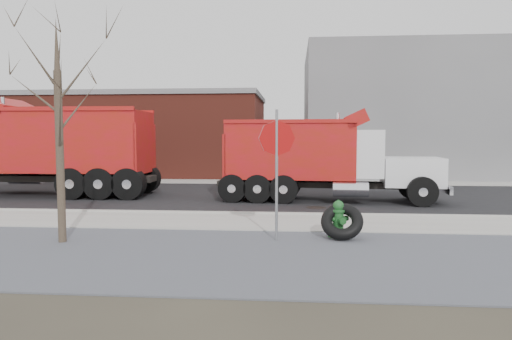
# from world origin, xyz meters

# --- Properties ---
(ground) EXTENTS (120.00, 120.00, 0.00)m
(ground) POSITION_xyz_m (0.00, 0.00, 0.00)
(ground) COLOR #383328
(ground) RESTS_ON ground
(gravel_verge) EXTENTS (60.00, 5.00, 0.03)m
(gravel_verge) POSITION_xyz_m (0.00, -3.50, 0.01)
(gravel_verge) COLOR slate
(gravel_verge) RESTS_ON ground
(sidewalk) EXTENTS (60.00, 2.50, 0.06)m
(sidewalk) POSITION_xyz_m (0.00, 0.25, 0.03)
(sidewalk) COLOR #9E9B93
(sidewalk) RESTS_ON ground
(curb) EXTENTS (60.00, 0.15, 0.11)m
(curb) POSITION_xyz_m (0.00, 1.55, 0.06)
(curb) COLOR #9E9B93
(curb) RESTS_ON ground
(road) EXTENTS (60.00, 9.40, 0.02)m
(road) POSITION_xyz_m (0.00, 6.30, 0.01)
(road) COLOR black
(road) RESTS_ON ground
(far_sidewalk) EXTENTS (60.00, 2.00, 0.06)m
(far_sidewalk) POSITION_xyz_m (0.00, 12.00, 0.03)
(far_sidewalk) COLOR #9E9B93
(far_sidewalk) RESTS_ON ground
(building_grey) EXTENTS (12.00, 10.00, 8.00)m
(building_grey) POSITION_xyz_m (9.00, 18.00, 4.00)
(building_grey) COLOR gray
(building_grey) RESTS_ON ground
(building_brick) EXTENTS (20.20, 8.20, 5.30)m
(building_brick) POSITION_xyz_m (-10.00, 17.00, 2.65)
(building_brick) COLOR maroon
(building_brick) RESTS_ON ground
(bare_tree) EXTENTS (3.20, 3.20, 5.20)m
(bare_tree) POSITION_xyz_m (-3.20, -2.60, 3.30)
(bare_tree) COLOR #382D23
(bare_tree) RESTS_ON ground
(fire_hydrant) EXTENTS (0.53, 0.52, 0.94)m
(fire_hydrant) POSITION_xyz_m (3.31, -1.51, 0.43)
(fire_hydrant) COLOR #245F2D
(fire_hydrant) RESTS_ON ground
(truck_tire) EXTENTS (1.15, 1.05, 0.93)m
(truck_tire) POSITION_xyz_m (3.38, -1.70, 0.45)
(truck_tire) COLOR black
(truck_tire) RESTS_ON ground
(stop_sign) EXTENTS (0.85, 0.07, 3.13)m
(stop_sign) POSITION_xyz_m (1.80, -2.04, 2.11)
(stop_sign) COLOR gray
(stop_sign) RESTS_ON ground
(dump_truck_red_a) EXTENTS (8.60, 2.94, 3.45)m
(dump_truck_red_a) POSITION_xyz_m (3.19, 5.03, 1.76)
(dump_truck_red_a) COLOR black
(dump_truck_red_a) RESTS_ON ground
(dump_truck_red_b) EXTENTS (9.76, 3.02, 4.05)m
(dump_truck_red_b) POSITION_xyz_m (-8.13, 5.71, 2.06)
(dump_truck_red_b) COLOR black
(dump_truck_red_b) RESTS_ON ground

